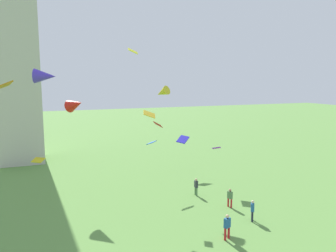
{
  "coord_description": "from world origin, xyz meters",
  "views": [
    {
      "loc": [
        -8.28,
        -7.0,
        10.99
      ],
      "look_at": [
        1.1,
        16.0,
        7.56
      ],
      "focal_mm": 34.91,
      "sensor_mm": 36.0,
      "label": 1
    }
  ],
  "objects_px": {
    "person_3": "(227,225)",
    "kite_flying_1": "(45,76)",
    "kite_flying_2": "(217,148)",
    "kite_flying_10": "(162,92)",
    "kite_flying_0": "(152,143)",
    "person_2": "(252,209)",
    "person_1": "(196,186)",
    "kite_flying_4": "(133,51)",
    "kite_flying_5": "(158,124)",
    "person_0": "(230,197)",
    "kite_flying_9": "(0,87)",
    "kite_flying_6": "(38,160)",
    "kite_flying_3": "(183,139)",
    "kite_flying_11": "(149,114)",
    "kite_flying_8": "(75,104)"
  },
  "relations": [
    {
      "from": "kite_flying_3",
      "to": "kite_flying_6",
      "type": "relative_size",
      "value": 1.43
    },
    {
      "from": "kite_flying_5",
      "to": "kite_flying_10",
      "type": "bearing_deg",
      "value": -58.27
    },
    {
      "from": "person_0",
      "to": "kite_flying_4",
      "type": "bearing_deg",
      "value": 30.03
    },
    {
      "from": "kite_flying_0",
      "to": "kite_flying_2",
      "type": "bearing_deg",
      "value": 160.57
    },
    {
      "from": "person_3",
      "to": "kite_flying_1",
      "type": "bearing_deg",
      "value": 105.57
    },
    {
      "from": "kite_flying_3",
      "to": "kite_flying_4",
      "type": "relative_size",
      "value": 1.88
    },
    {
      "from": "person_0",
      "to": "kite_flying_10",
      "type": "height_order",
      "value": "kite_flying_10"
    },
    {
      "from": "person_1",
      "to": "kite_flying_6",
      "type": "bearing_deg",
      "value": -101.66
    },
    {
      "from": "person_2",
      "to": "kite_flying_2",
      "type": "distance_m",
      "value": 8.98
    },
    {
      "from": "kite_flying_10",
      "to": "kite_flying_11",
      "type": "xyz_separation_m",
      "value": [
        -0.34,
        3.03,
        -2.46
      ]
    },
    {
      "from": "kite_flying_3",
      "to": "kite_flying_4",
      "type": "xyz_separation_m",
      "value": [
        -7.34,
        -4.54,
        9.68
      ]
    },
    {
      "from": "person_3",
      "to": "kite_flying_5",
      "type": "relative_size",
      "value": 1.77
    },
    {
      "from": "kite_flying_0",
      "to": "kite_flying_8",
      "type": "xyz_separation_m",
      "value": [
        -5.03,
        7.69,
        2.73
      ]
    },
    {
      "from": "kite_flying_9",
      "to": "kite_flying_11",
      "type": "bearing_deg",
      "value": 8.48
    },
    {
      "from": "person_3",
      "to": "kite_flying_9",
      "type": "distance_m",
      "value": 18.01
    },
    {
      "from": "kite_flying_9",
      "to": "kite_flying_2",
      "type": "bearing_deg",
      "value": -13.52
    },
    {
      "from": "kite_flying_5",
      "to": "kite_flying_9",
      "type": "bearing_deg",
      "value": 70.96
    },
    {
      "from": "person_3",
      "to": "kite_flying_3",
      "type": "xyz_separation_m",
      "value": [
        4.14,
        16.37,
        3.07
      ]
    },
    {
      "from": "kite_flying_2",
      "to": "kite_flying_3",
      "type": "bearing_deg",
      "value": 45.71
    },
    {
      "from": "kite_flying_6",
      "to": "kite_flying_10",
      "type": "distance_m",
      "value": 13.34
    },
    {
      "from": "person_1",
      "to": "kite_flying_4",
      "type": "xyz_separation_m",
      "value": [
        -5.23,
        3.12,
        12.81
      ]
    },
    {
      "from": "kite_flying_0",
      "to": "kite_flying_9",
      "type": "xyz_separation_m",
      "value": [
        -10.71,
        -0.35,
        4.58
      ]
    },
    {
      "from": "kite_flying_5",
      "to": "person_2",
      "type": "bearing_deg",
      "value": -172.77
    },
    {
      "from": "kite_flying_4",
      "to": "person_1",
      "type": "bearing_deg",
      "value": -31.04
    },
    {
      "from": "person_2",
      "to": "kite_flying_0",
      "type": "xyz_separation_m",
      "value": [
        -6.83,
        4.46,
        5.06
      ]
    },
    {
      "from": "person_2",
      "to": "kite_flying_1",
      "type": "bearing_deg",
      "value": -98.35
    },
    {
      "from": "kite_flying_5",
      "to": "kite_flying_4",
      "type": "bearing_deg",
      "value": -9.82
    },
    {
      "from": "person_0",
      "to": "person_1",
      "type": "bearing_deg",
      "value": 6.39
    },
    {
      "from": "kite_flying_9",
      "to": "kite_flying_10",
      "type": "relative_size",
      "value": 0.93
    },
    {
      "from": "person_1",
      "to": "kite_flying_6",
      "type": "distance_m",
      "value": 14.96
    },
    {
      "from": "kite_flying_3",
      "to": "kite_flying_5",
      "type": "distance_m",
      "value": 10.32
    },
    {
      "from": "kite_flying_0",
      "to": "kite_flying_1",
      "type": "distance_m",
      "value": 13.01
    },
    {
      "from": "kite_flying_4",
      "to": "person_3",
      "type": "bearing_deg",
      "value": -75.1
    },
    {
      "from": "person_3",
      "to": "kite_flying_11",
      "type": "xyz_separation_m",
      "value": [
        -0.47,
        15.18,
        6.37
      ]
    },
    {
      "from": "person_0",
      "to": "person_3",
      "type": "bearing_deg",
      "value": 131.53
    },
    {
      "from": "person_3",
      "to": "kite_flying_10",
      "type": "xyz_separation_m",
      "value": [
        -0.13,
        12.15,
        8.83
      ]
    },
    {
      "from": "kite_flying_2",
      "to": "kite_flying_10",
      "type": "distance_m",
      "value": 7.93
    },
    {
      "from": "person_3",
      "to": "person_1",
      "type": "bearing_deg",
      "value": 57.01
    },
    {
      "from": "person_1",
      "to": "kite_flying_10",
      "type": "relative_size",
      "value": 0.92
    },
    {
      "from": "kite_flying_5",
      "to": "kite_flying_10",
      "type": "relative_size",
      "value": 0.56
    },
    {
      "from": "person_2",
      "to": "kite_flying_1",
      "type": "distance_m",
      "value": 22.38
    },
    {
      "from": "person_0",
      "to": "person_3",
      "type": "relative_size",
      "value": 0.92
    },
    {
      "from": "kite_flying_3",
      "to": "kite_flying_5",
      "type": "height_order",
      "value": "kite_flying_5"
    },
    {
      "from": "kite_flying_3",
      "to": "kite_flying_9",
      "type": "bearing_deg",
      "value": 167.91
    },
    {
      "from": "kite_flying_2",
      "to": "kite_flying_0",
      "type": "bearing_deg",
      "value": 152.05
    },
    {
      "from": "person_2",
      "to": "kite_flying_3",
      "type": "relative_size",
      "value": 0.9
    },
    {
      "from": "person_0",
      "to": "person_3",
      "type": "distance_m",
      "value": 6.01
    },
    {
      "from": "kite_flying_4",
      "to": "kite_flying_10",
      "type": "relative_size",
      "value": 0.54
    },
    {
      "from": "person_0",
      "to": "kite_flying_3",
      "type": "distance_m",
      "value": 11.88
    },
    {
      "from": "person_1",
      "to": "kite_flying_2",
      "type": "relative_size",
      "value": 1.22
    }
  ]
}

